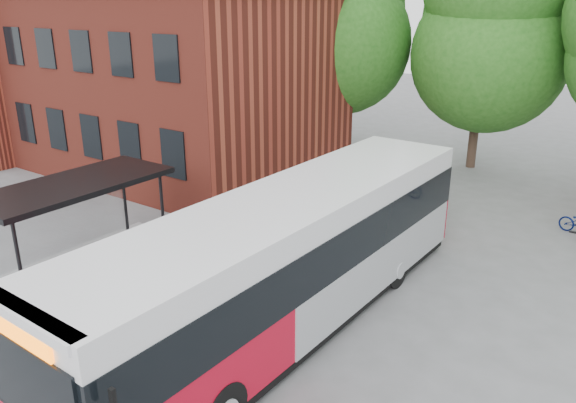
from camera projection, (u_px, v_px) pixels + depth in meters
The scene contains 6 objects.
ground at pixel (222, 305), 14.98m from camera, with size 100.00×100.00×0.00m, color #606062.
station_building at pixel (143, 74), 27.55m from camera, with size 18.40×10.40×8.50m, color maroon, non-canonical shape.
bus_shelter at pixel (80, 229), 16.19m from camera, with size 3.60×7.00×2.90m, color black, non-canonical shape.
tree_0 at pixel (340, 46), 28.66m from camera, with size 7.92×7.92×11.00m, color #1F5416, non-canonical shape.
tree_1 at pixel (483, 58), 25.70m from camera, with size 7.92×7.92×10.40m, color #1F5416, non-canonical shape.
city_bus at pixel (291, 262), 13.60m from camera, with size 2.85×13.37×3.40m, color #BA0920, non-canonical shape.
Camera 1 is at (9.10, -9.68, 7.66)m, focal length 35.00 mm.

